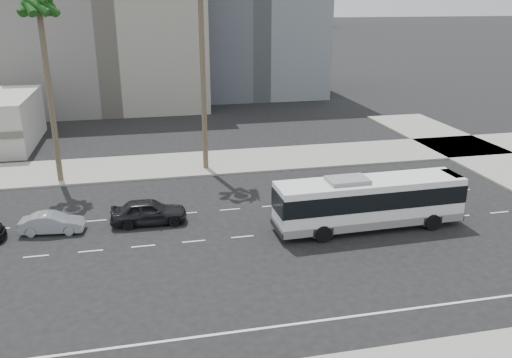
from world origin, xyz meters
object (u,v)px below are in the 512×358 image
object	(u,v)px
city_bus	(369,201)
palm_mid	(39,10)
car_b	(52,223)
car_a	(149,211)

from	to	relation	value
city_bus	palm_mid	bearing A→B (deg)	145.00
palm_mid	city_bus	bearing A→B (deg)	-33.62
city_bus	car_b	xyz separation A→B (m)	(-19.61, 3.53, -1.18)
city_bus	car_a	distance (m)	14.18
car_b	car_a	bearing A→B (deg)	-82.62
city_bus	car_b	bearing A→B (deg)	168.42
city_bus	car_a	xyz separation A→B (m)	(-13.66, 3.67, -1.00)
city_bus	palm_mid	xyz separation A→B (m)	(-20.37, 13.54, 11.31)
city_bus	car_b	distance (m)	19.96
car_a	city_bus	bearing A→B (deg)	-103.53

